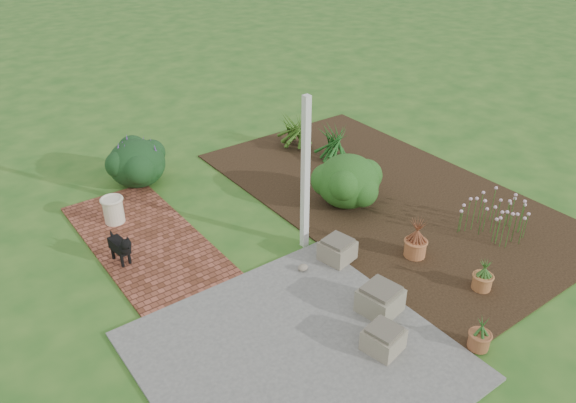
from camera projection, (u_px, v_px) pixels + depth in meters
ground at (293, 254)px, 8.74m from camera, size 80.00×80.00×0.00m
concrete_patio at (297, 356)px, 6.87m from camera, size 3.50×3.50×0.04m
brick_path at (144, 239)px, 9.08m from camera, size 1.60×3.50×0.04m
garden_bed at (385, 194)px, 10.36m from camera, size 4.00×7.00×0.03m
veranda_post at (305, 176)px, 8.34m from camera, size 0.10×0.10×2.50m
stone_trough_near at (380, 300)px, 7.48m from camera, size 0.58×0.58×0.33m
stone_trough_mid at (383, 340)px, 6.88m from camera, size 0.50×0.50×0.28m
stone_trough_far at (337, 251)px, 8.50m from camera, size 0.53×0.53×0.30m
black_dog at (121, 246)px, 8.35m from camera, size 0.22×0.58×0.50m
cream_ceramic_urn at (113, 210)px, 9.39m from camera, size 0.39×0.39×0.44m
evergreen_shrub at (348, 180)px, 9.82m from camera, size 1.45×1.45×0.94m
agapanthus_clump_back at (334, 139)px, 11.42m from camera, size 1.18×1.18×0.87m
agapanthus_clump_front at (294, 128)px, 11.94m from camera, size 1.09×1.09×0.87m
pink_flower_patch at (498, 218)px, 9.01m from camera, size 1.15×1.15×0.64m
terracotta_pot_bronze at (415, 248)px, 8.60m from camera, size 0.44×0.44×0.27m
terracotta_pot_small_left at (482, 282)px, 7.92m from camera, size 0.30×0.30×0.22m
terracotta_pot_small_right at (479, 340)px, 6.93m from camera, size 0.28×0.28×0.22m
purple_flowering_bush at (137, 162)px, 10.54m from camera, size 1.21×1.21×0.90m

